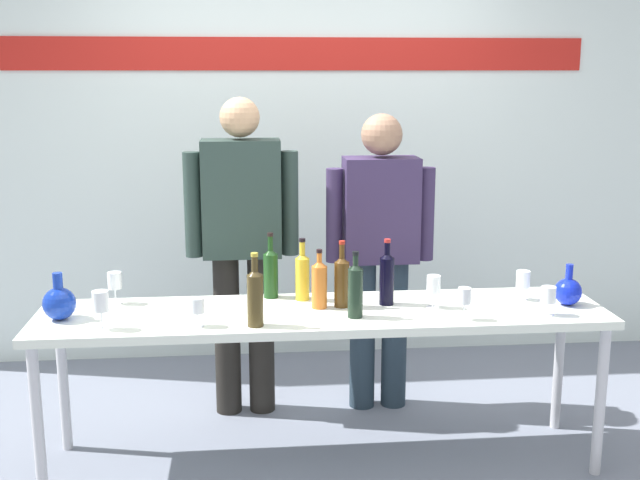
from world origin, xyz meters
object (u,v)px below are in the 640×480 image
(decanter_blue_right, at_px, (568,291))
(wine_bottle_5, at_px, (387,277))
(wine_glass_left_1, at_px, (101,302))
(wine_glass_right_1, at_px, (464,297))
(wine_bottle_1, at_px, (271,271))
(decanter_blue_left, at_px, (59,303))
(wine_bottle_4, at_px, (302,274))
(wine_glass_right_0, at_px, (434,285))
(wine_bottle_2, at_px, (319,283))
(wine_glass_right_2, at_px, (548,295))
(wine_glass_right_3, at_px, (523,280))
(wine_glass_left_2, at_px, (197,306))
(wine_bottle_0, at_px, (355,289))
(wine_bottle_6, at_px, (255,295))
(presenter_left, at_px, (242,237))
(wine_bottle_3, at_px, (342,280))
(display_table, at_px, (323,323))
(presenter_right, at_px, (380,244))
(wine_glass_left_0, at_px, (115,281))

(decanter_blue_right, height_order, wine_bottle_5, wine_bottle_5)
(wine_glass_left_1, height_order, wine_glass_right_1, wine_glass_left_1)
(wine_bottle_1, bearing_deg, decanter_blue_left, -164.60)
(wine_bottle_4, distance_m, wine_bottle_5, 0.41)
(wine_glass_right_0, bearing_deg, wine_bottle_2, 174.51)
(wine_glass_right_2, bearing_deg, decanter_blue_left, 176.23)
(decanter_blue_left, height_order, wine_glass_right_3, decanter_blue_left)
(wine_glass_left_2, distance_m, wine_glass_right_3, 1.57)
(wine_bottle_0, xyz_separation_m, wine_bottle_6, (-0.45, -0.08, 0.01))
(decanter_blue_right, bearing_deg, wine_glass_right_0, 178.55)
(wine_glass_right_0, bearing_deg, decanter_blue_left, -179.45)
(wine_glass_right_1, bearing_deg, wine_bottle_2, 158.89)
(presenter_left, xyz_separation_m, wine_bottle_3, (0.46, -0.57, -0.09))
(wine_glass_left_2, relative_size, wine_glass_right_0, 0.82)
(wine_bottle_0, bearing_deg, wine_glass_right_3, 12.98)
(display_table, relative_size, presenter_right, 1.62)
(display_table, bearing_deg, presenter_right, 58.99)
(decanter_blue_left, relative_size, wine_glass_left_1, 1.26)
(display_table, distance_m, wine_glass_left_1, 1.01)
(presenter_left, xyz_separation_m, wine_glass_right_1, (0.98, -0.81, -0.12))
(decanter_blue_left, relative_size, wine_bottle_6, 0.66)
(display_table, distance_m, presenter_left, 0.77)
(decanter_blue_right, xyz_separation_m, wine_bottle_1, (-1.40, 0.26, 0.06))
(wine_bottle_6, relative_size, wine_glass_left_2, 2.55)
(wine_bottle_2, distance_m, wine_glass_left_0, 0.98)
(display_table, height_order, wine_bottle_6, wine_bottle_6)
(presenter_left, bearing_deg, decanter_blue_left, -141.83)
(presenter_right, distance_m, wine_glass_left_0, 1.41)
(decanter_blue_right, bearing_deg, wine_glass_right_3, 150.65)
(wine_bottle_2, relative_size, wine_bottle_4, 0.92)
(wine_bottle_3, xyz_separation_m, wine_glass_left_0, (-1.07, 0.15, -0.02))
(presenter_right, xyz_separation_m, wine_glass_right_2, (0.64, -0.78, -0.08))
(wine_bottle_5, xyz_separation_m, wine_glass_right_2, (0.70, -0.24, -0.04))
(display_table, relative_size, wine_bottle_5, 8.29)
(wine_bottle_1, xyz_separation_m, wine_glass_left_0, (-0.74, -0.03, -0.02))
(wine_bottle_4, bearing_deg, wine_glass_right_0, -17.53)
(display_table, xyz_separation_m, wine_glass_left_1, (-0.98, -0.18, 0.18))
(wine_glass_right_1, height_order, wine_glass_right_2, wine_glass_right_1)
(display_table, relative_size, wine_bottle_3, 8.30)
(wine_glass_right_1, bearing_deg, wine_glass_left_1, 179.31)
(presenter_left, xyz_separation_m, wine_bottle_2, (0.36, -0.57, -0.10))
(decanter_blue_left, bearing_deg, wine_bottle_0, -3.95)
(wine_bottle_4, relative_size, wine_glass_right_1, 2.06)
(wine_bottle_3, xyz_separation_m, wine_glass_left_1, (-1.07, -0.23, -0.01))
(wine_bottle_5, height_order, wine_glass_right_2, wine_bottle_5)
(wine_bottle_5, bearing_deg, wine_glass_right_0, -19.75)
(wine_glass_left_2, xyz_separation_m, wine_glass_right_0, (1.08, 0.17, 0.02))
(wine_bottle_3, xyz_separation_m, wine_glass_right_0, (0.42, -0.06, -0.02))
(presenter_left, xyz_separation_m, wine_bottle_4, (0.29, -0.43, -0.10))
(wine_glass_left_0, distance_m, wine_glass_left_2, 0.56)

